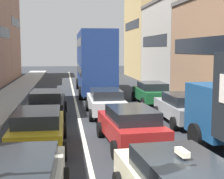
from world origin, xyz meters
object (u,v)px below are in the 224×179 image
wagon_left_lane_second (38,128)px  hatchback_centre_lane_third (106,101)px  sedan_centre_lane_second (131,125)px  sedan_right_lane_behind_truck (183,108)px  sedan_left_lane_third (47,103)px  bus_mid_queue_primary (94,60)px  wagon_right_lane_far (152,92)px

wagon_left_lane_second → hatchback_centre_lane_third: size_ratio=1.00×
sedan_centre_lane_second → sedan_right_lane_behind_truck: same height
sedan_centre_lane_second → hatchback_centre_lane_third: 5.99m
sedan_left_lane_third → wagon_left_lane_second: bearing=-178.9°
hatchback_centre_lane_third → bus_mid_queue_primary: 9.43m
wagon_left_lane_second → sedan_centre_lane_second: bearing=-90.1°
sedan_left_lane_third → bus_mid_queue_primary: size_ratio=0.41×
sedan_right_lane_behind_truck → bus_mid_queue_primary: (-3.37, 11.71, 2.03)m
wagon_left_lane_second → wagon_right_lane_far: 11.69m
sedan_centre_lane_second → sedan_right_lane_behind_truck: size_ratio=1.02×
sedan_centre_lane_second → wagon_left_lane_second: bearing=85.7°
sedan_centre_lane_second → sedan_left_lane_third: 6.74m
wagon_right_lane_far → bus_mid_queue_primary: 6.91m
sedan_centre_lane_second → hatchback_centre_lane_third: size_ratio=1.02×
sedan_left_lane_third → sedan_right_lane_behind_truck: (6.77, -2.33, 0.00)m
sedan_left_lane_third → wagon_right_lane_far: 7.73m
hatchback_centre_lane_third → wagon_right_lane_far: bearing=-45.1°
wagon_left_lane_second → sedan_left_lane_third: same height
wagon_left_lane_second → sedan_right_lane_behind_truck: 7.63m
sedan_centre_lane_second → hatchback_centre_lane_third: same height
wagon_left_lane_second → bus_mid_queue_primary: bus_mid_queue_primary is taller
sedan_centre_lane_second → wagon_left_lane_second: 3.46m
sedan_centre_lane_second → hatchback_centre_lane_third: (-0.22, 5.99, 0.00)m
hatchback_centre_lane_third → wagon_right_lane_far: 5.03m
wagon_right_lane_far → sedan_left_lane_third: bearing=119.2°
hatchback_centre_lane_third → sedan_left_lane_third: bearing=93.4°
hatchback_centre_lane_third → sedan_left_lane_third: same height
hatchback_centre_lane_third → sedan_right_lane_behind_truck: bearing=-124.9°
wagon_left_lane_second → sedan_left_lane_third: bearing=-0.0°
wagon_left_lane_second → hatchback_centre_lane_third: (3.24, 5.96, 0.00)m
wagon_right_lane_far → wagon_left_lane_second: bearing=144.8°
wagon_left_lane_second → sedan_right_lane_behind_truck: (6.81, 3.46, 0.00)m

